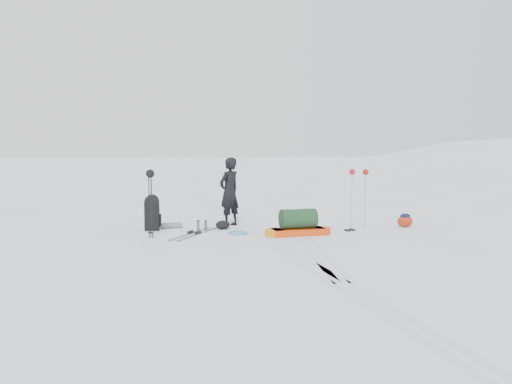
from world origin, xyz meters
The scene contains 13 objects.
ground centered at (0.00, 0.00, 0.00)m, with size 200.00×200.00×0.00m, color white.
ski_tracks centered at (0.61, 0.88, 0.00)m, with size 3.38×17.97×0.01m.
skier centered at (-0.42, 0.87, 0.88)m, with size 0.64×0.42×1.77m, color black.
pulk_sled centered at (0.93, -0.77, 0.23)m, with size 1.60×0.58×0.61m.
expedition_rucksack centered at (-2.31, 0.61, 0.40)m, with size 0.94×0.50×0.88m.
ski_poles_black centered at (-2.39, -0.44, 1.25)m, with size 0.19×0.19×1.53m.
ski_poles_silver centered at (2.66, -0.17, 1.25)m, with size 0.44×0.30×1.49m.
touring_skis_grey centered at (-1.41, -0.16, 0.02)m, with size 1.29×1.81×0.07m.
touring_skis_white centered at (2.29, -0.55, 0.01)m, with size 0.74×1.56×0.06m.
rope_coil centered at (-0.40, -0.31, 0.03)m, with size 0.51×0.51×0.05m.
small_daypack centered at (3.93, -0.19, 0.17)m, with size 0.41×0.31×0.35m.
thermos_pair centered at (-1.19, 0.30, 0.13)m, with size 0.28×0.16×0.27m.
stuff_sack centered at (-0.66, 0.39, 0.11)m, with size 0.43×0.39×0.22m.
Camera 1 is at (-2.33, -11.71, 1.99)m, focal length 35.00 mm.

